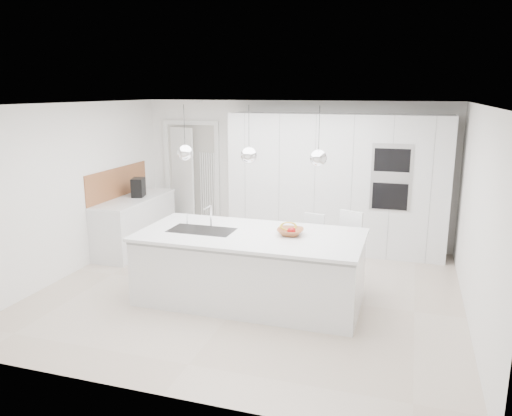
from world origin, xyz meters
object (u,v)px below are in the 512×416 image
(island_base, at_px, (249,270))
(fruit_bowl, at_px, (290,232))
(espresso_machine, at_px, (138,187))
(bar_stool_left, at_px, (312,250))
(bar_stool_right, at_px, (349,252))

(island_base, height_order, fruit_bowl, fruit_bowl)
(fruit_bowl, distance_m, espresso_machine, 3.38)
(island_base, height_order, bar_stool_left, bar_stool_left)
(fruit_bowl, height_order, bar_stool_right, bar_stool_right)
(bar_stool_left, bearing_deg, island_base, -114.65)
(espresso_machine, relative_size, bar_stool_left, 0.33)
(espresso_machine, bearing_deg, bar_stool_left, -29.70)
(fruit_bowl, relative_size, bar_stool_right, 0.31)
(island_base, distance_m, fruit_bowl, 0.73)
(bar_stool_left, relative_size, bar_stool_right, 0.91)
(bar_stool_left, distance_m, bar_stool_right, 0.53)
(bar_stool_right, bearing_deg, bar_stool_left, -169.84)
(island_base, relative_size, fruit_bowl, 8.38)
(fruit_bowl, bearing_deg, bar_stool_left, 79.70)
(bar_stool_right, bearing_deg, island_base, -125.42)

